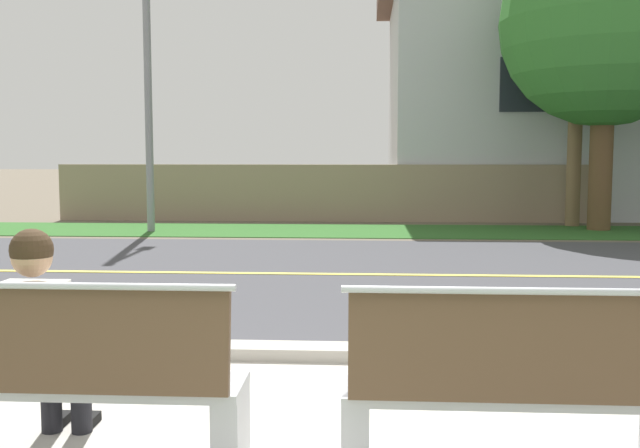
{
  "coord_description": "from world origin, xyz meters",
  "views": [
    {
      "loc": [
        0.37,
        -3.37,
        1.64
      ],
      "look_at": [
        -0.04,
        3.31,
        1.0
      ],
      "focal_mm": 40.97,
      "sensor_mm": 36.0,
      "label": 1
    }
  ],
  "objects": [
    {
      "name": "road_centre_line",
      "position": [
        0.0,
        6.5,
        0.01
      ],
      "size": [
        48.0,
        0.14,
        0.01
      ],
      "primitive_type": "cube",
      "color": "#E0CC4C",
      "rests_on": "ground_plane"
    },
    {
      "name": "house_across_street",
      "position": [
        6.58,
        17.8,
        3.36
      ],
      "size": [
        11.7,
        6.91,
        6.62
      ],
      "color": "#B7BCC1",
      "rests_on": "ground_plane"
    },
    {
      "name": "seated_person_white",
      "position": [
        -1.37,
        0.41,
        0.68
      ],
      "size": [
        0.52,
        0.68,
        1.25
      ],
      "color": "black",
      "rests_on": "ground_plane"
    },
    {
      "name": "streetlamp",
      "position": [
        -4.17,
        12.01,
        4.45
      ],
      "size": [
        0.24,
        2.1,
        7.87
      ],
      "color": "gray",
      "rests_on": "ground_plane"
    },
    {
      "name": "garden_wall",
      "position": [
        -0.76,
        14.6,
        0.7
      ],
      "size": [
        13.0,
        0.36,
        1.4
      ],
      "primitive_type": "cube",
      "color": "gray",
      "rests_on": "ground_plane"
    },
    {
      "name": "curb_edge",
      "position": [
        0.0,
        2.35,
        0.06
      ],
      "size": [
        44.0,
        0.3,
        0.11
      ],
      "primitive_type": "cube",
      "color": "#ADA89E",
      "rests_on": "ground_plane"
    },
    {
      "name": "shade_tree_far_left",
      "position": [
        5.6,
        12.66,
        4.78
      ],
      "size": [
        4.46,
        4.46,
        7.36
      ],
      "color": "brown",
      "rests_on": "ground_plane"
    },
    {
      "name": "street_asphalt",
      "position": [
        0.0,
        6.5,
        0.0
      ],
      "size": [
        52.0,
        8.0,
        0.01
      ],
      "primitive_type": "cube",
      "color": "#424247",
      "rests_on": "ground_plane"
    },
    {
      "name": "ground_plane",
      "position": [
        0.0,
        8.0,
        0.0
      ],
      "size": [
        140.0,
        140.0,
        0.0
      ],
      "primitive_type": "plane",
      "color": "#665B4C"
    },
    {
      "name": "far_verge_grass",
      "position": [
        0.0,
        12.23,
        0.01
      ],
      "size": [
        48.0,
        2.8,
        0.02
      ],
      "primitive_type": "cube",
      "color": "#2D6026",
      "rests_on": "ground_plane"
    },
    {
      "name": "bench_left",
      "position": [
        -1.12,
        0.24,
        0.45
      ],
      "size": [
        1.72,
        0.48,
        1.01
      ],
      "color": "silver",
      "rests_on": "ground_plane"
    },
    {
      "name": "bench_right",
      "position": [
        1.12,
        0.24,
        0.45
      ],
      "size": [
        1.72,
        0.48,
        1.01
      ],
      "color": "silver",
      "rests_on": "ground_plane"
    }
  ]
}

